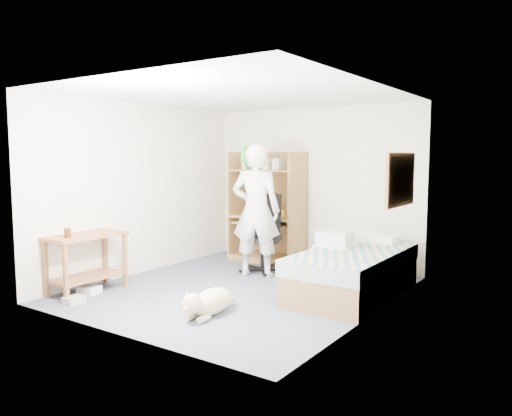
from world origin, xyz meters
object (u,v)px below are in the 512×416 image
(person, at_px, (256,211))
(dog, at_px, (209,302))
(bed, at_px, (353,272))
(office_chair, at_px, (264,244))
(printer_cart, at_px, (335,259))
(side_desk, at_px, (87,254))
(computer_hutch, at_px, (268,212))

(person, bearing_deg, dog, 87.20)
(bed, bearing_deg, office_chair, 165.20)
(office_chair, relative_size, printer_cart, 2.00)
(office_chair, distance_m, dog, 2.21)
(printer_cart, bearing_deg, office_chair, 167.40)
(side_desk, relative_size, printer_cart, 1.74)
(computer_hutch, bearing_deg, dog, -69.63)
(bed, bearing_deg, computer_hutch, 150.71)
(person, relative_size, printer_cart, 3.33)
(computer_hutch, height_order, dog, computer_hutch)
(bed, height_order, side_desk, side_desk)
(office_chair, distance_m, person, 0.63)
(computer_hutch, relative_size, person, 0.94)
(person, xyz_separation_m, dog, (0.60, -1.78, -0.80))
(bed, bearing_deg, printer_cart, 153.99)
(side_desk, xyz_separation_m, person, (1.29, 1.94, 0.46))
(office_chair, height_order, printer_cart, office_chair)
(side_desk, xyz_separation_m, office_chair, (1.21, 2.25, -0.08))
(side_desk, distance_m, dog, 1.92)
(printer_cart, bearing_deg, side_desk, -142.71)
(computer_hutch, distance_m, dog, 3.04)
(bed, height_order, office_chair, office_chair)
(bed, relative_size, dog, 2.16)
(bed, height_order, dog, bed)
(computer_hutch, distance_m, office_chair, 0.88)
(bed, distance_m, office_chair, 1.70)
(printer_cart, bearing_deg, computer_hutch, 149.14)
(computer_hutch, relative_size, side_desk, 1.80)
(bed, xyz_separation_m, dog, (-0.97, -1.66, -0.14))
(bed, bearing_deg, dog, -120.33)
(dog, bearing_deg, office_chair, 103.86)
(computer_hutch, bearing_deg, side_desk, -106.14)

